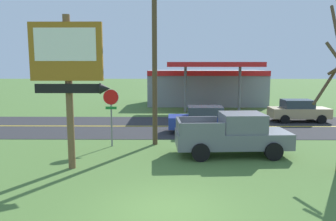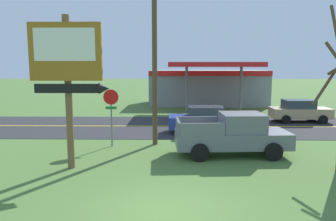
{
  "view_description": "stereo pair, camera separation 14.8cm",
  "coord_description": "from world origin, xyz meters",
  "px_view_note": "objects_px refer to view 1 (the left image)",
  "views": [
    {
      "loc": [
        0.17,
        -8.97,
        4.17
      ],
      "look_at": [
        0.0,
        8.0,
        1.8
      ],
      "focal_mm": 35.04,
      "sensor_mm": 36.0,
      "label": 1
    },
    {
      "loc": [
        0.32,
        -8.96,
        4.17
      ],
      "look_at": [
        0.0,
        8.0,
        1.8
      ],
      "focal_mm": 35.04,
      "sensor_mm": 36.0,
      "label": 2
    }
  ],
  "objects_px": {
    "stop_sign": "(111,107)",
    "car_blue_far_lane": "(203,119)",
    "gas_station": "(206,86)",
    "pickup_grey_parked_on_lawn": "(234,135)",
    "motel_sign": "(69,67)",
    "utility_pole": "(155,53)",
    "car_tan_near_lane": "(298,111)"
  },
  "relations": [
    {
      "from": "gas_station",
      "to": "pickup_grey_parked_on_lawn",
      "type": "distance_m",
      "value": 19.8
    },
    {
      "from": "utility_pole",
      "to": "car_tan_near_lane",
      "type": "relative_size",
      "value": 2.15
    },
    {
      "from": "stop_sign",
      "to": "pickup_grey_parked_on_lawn",
      "type": "bearing_deg",
      "value": -14.59
    },
    {
      "from": "pickup_grey_parked_on_lawn",
      "to": "car_tan_near_lane",
      "type": "bearing_deg",
      "value": 54.42
    },
    {
      "from": "gas_station",
      "to": "pickup_grey_parked_on_lawn",
      "type": "relative_size",
      "value": 2.26
    },
    {
      "from": "utility_pole",
      "to": "car_blue_far_lane",
      "type": "height_order",
      "value": "utility_pole"
    },
    {
      "from": "stop_sign",
      "to": "car_tan_near_lane",
      "type": "bearing_deg",
      "value": 31.09
    },
    {
      "from": "gas_station",
      "to": "car_blue_far_lane",
      "type": "relative_size",
      "value": 2.86
    },
    {
      "from": "motel_sign",
      "to": "gas_station",
      "type": "distance_m",
      "value": 23.33
    },
    {
      "from": "motel_sign",
      "to": "utility_pole",
      "type": "height_order",
      "value": "utility_pole"
    },
    {
      "from": "motel_sign",
      "to": "pickup_grey_parked_on_lawn",
      "type": "height_order",
      "value": "motel_sign"
    },
    {
      "from": "car_tan_near_lane",
      "to": "car_blue_far_lane",
      "type": "bearing_deg",
      "value": -151.6
    },
    {
      "from": "gas_station",
      "to": "car_blue_far_lane",
      "type": "xyz_separation_m",
      "value": [
        -1.68,
        -14.71,
        -1.11
      ]
    },
    {
      "from": "stop_sign",
      "to": "car_blue_far_lane",
      "type": "xyz_separation_m",
      "value": [
        5.03,
        3.49,
        -1.2
      ]
    },
    {
      "from": "motel_sign",
      "to": "pickup_grey_parked_on_lawn",
      "type": "xyz_separation_m",
      "value": [
        6.87,
        2.19,
        -3.13
      ]
    },
    {
      "from": "pickup_grey_parked_on_lawn",
      "to": "car_tan_near_lane",
      "type": "relative_size",
      "value": 1.26
    },
    {
      "from": "motel_sign",
      "to": "stop_sign",
      "type": "distance_m",
      "value": 4.37
    },
    {
      "from": "utility_pole",
      "to": "gas_station",
      "type": "distance_m",
      "value": 18.54
    },
    {
      "from": "pickup_grey_parked_on_lawn",
      "to": "gas_station",
      "type": "bearing_deg",
      "value": 87.82
    },
    {
      "from": "stop_sign",
      "to": "car_blue_far_lane",
      "type": "distance_m",
      "value": 6.24
    },
    {
      "from": "pickup_grey_parked_on_lawn",
      "to": "car_blue_far_lane",
      "type": "height_order",
      "value": "pickup_grey_parked_on_lawn"
    },
    {
      "from": "car_tan_near_lane",
      "to": "car_blue_far_lane",
      "type": "relative_size",
      "value": 1.0
    },
    {
      "from": "utility_pole",
      "to": "gas_station",
      "type": "relative_size",
      "value": 0.75
    },
    {
      "from": "gas_station",
      "to": "car_blue_far_lane",
      "type": "bearing_deg",
      "value": -96.52
    },
    {
      "from": "stop_sign",
      "to": "utility_pole",
      "type": "relative_size",
      "value": 0.33
    },
    {
      "from": "stop_sign",
      "to": "pickup_grey_parked_on_lawn",
      "type": "height_order",
      "value": "stop_sign"
    },
    {
      "from": "stop_sign",
      "to": "gas_station",
      "type": "relative_size",
      "value": 0.25
    },
    {
      "from": "gas_station",
      "to": "stop_sign",
      "type": "bearing_deg",
      "value": -110.22
    },
    {
      "from": "gas_station",
      "to": "car_tan_near_lane",
      "type": "distance_m",
      "value": 12.2
    },
    {
      "from": "motel_sign",
      "to": "car_tan_near_lane",
      "type": "distance_m",
      "value": 17.74
    },
    {
      "from": "gas_station",
      "to": "car_blue_far_lane",
      "type": "height_order",
      "value": "gas_station"
    },
    {
      "from": "utility_pole",
      "to": "stop_sign",
      "type": "bearing_deg",
      "value": -168.47
    }
  ]
}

